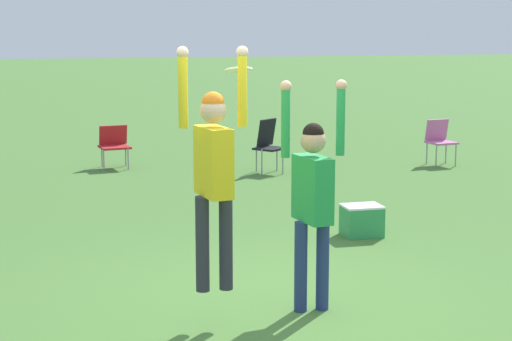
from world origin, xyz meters
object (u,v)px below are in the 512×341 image
person_defending (313,190)px  camping_chair_2 (114,143)px  person_jumping (214,163)px  camping_chair_1 (268,141)px  cooler_box (362,220)px  camping_chair_3 (439,138)px  frisbee (239,70)px

person_defending → camping_chair_2: 8.63m
person_jumping → camping_chair_1: person_jumping is taller
camping_chair_1 → cooler_box: camping_chair_1 is taller
person_jumping → camping_chair_1: size_ratio=2.24×
person_jumping → camping_chair_3: bearing=-47.3°
camping_chair_3 → cooler_box: size_ratio=1.76×
camping_chair_1 → camping_chair_3: size_ratio=1.12×
person_jumping → camping_chair_3: (5.88, 7.52, -0.94)m
cooler_box → person_defending: bearing=-120.4°
person_defending → frisbee: bearing=-108.5°
person_jumping → cooler_box: (2.43, 2.68, -1.25)m
camping_chair_3 → person_jumping: bearing=42.6°
frisbee → camping_chair_3: 9.32m
person_defending → frisbee: (-0.66, 0.11, 1.09)m
person_jumping → frisbee: 0.87m
camping_chair_1 → cooler_box: (-0.09, -4.82, -0.36)m
camping_chair_2 → person_jumping: bearing=81.7°
camping_chair_2 → camping_chair_3: size_ratio=0.91×
frisbee → camping_chair_1: 7.76m
person_jumping → person_defending: person_jumping is taller
person_jumping → camping_chair_1: 7.97m
person_defending → camping_chair_3: (4.93, 7.36, -0.63)m
frisbee → camping_chair_1: bearing=72.8°
person_defending → cooler_box: bearing=140.3°
camping_chair_2 → frisbee: bearing=83.6°
frisbee → cooler_box: frisbee is taller
person_jumping → frisbee: (0.29, 0.26, 0.78)m
camping_chair_2 → cooler_box: camping_chair_2 is taller
frisbee → camping_chair_2: bearing=92.6°
person_jumping → person_defending: size_ratio=1.00×
camping_chair_2 → camping_chair_1: bearing=146.6°
camping_chair_2 → cooler_box: bearing=103.8°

